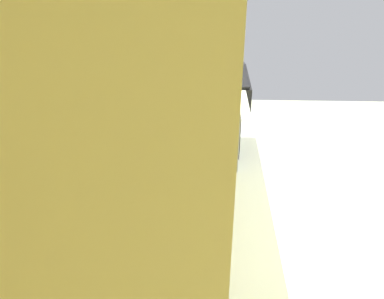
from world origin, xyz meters
name	(u,v)px	position (x,y,z in m)	size (l,w,h in m)	color
wall_back	(122,101)	(0.00, 1.62, 1.31)	(4.02, 0.12, 2.62)	#E9D077
oven_range	(207,124)	(1.52, 1.24, 0.46)	(0.61, 0.66, 1.06)	black
microwave	(199,123)	(0.33, 1.29, 1.04)	(0.45, 0.41, 0.32)	#B7BABF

